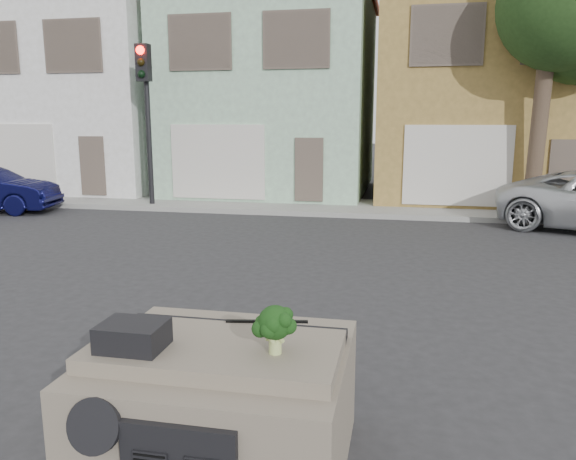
% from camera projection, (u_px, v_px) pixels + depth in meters
% --- Properties ---
extents(ground_plane, '(120.00, 120.00, 0.00)m').
position_uv_depth(ground_plane, '(293.00, 332.00, 7.56)').
color(ground_plane, '#303033').
rests_on(ground_plane, ground).
extents(sidewalk, '(40.00, 3.00, 0.15)m').
position_uv_depth(sidewalk, '(357.00, 208.00, 17.64)').
color(sidewalk, gray).
rests_on(sidewalk, ground).
extents(townhouse_white, '(7.20, 8.20, 7.55)m').
position_uv_depth(townhouse_white, '(98.00, 95.00, 22.93)').
color(townhouse_white, white).
rests_on(townhouse_white, ground).
extents(townhouse_mint, '(7.20, 8.20, 7.55)m').
position_uv_depth(townhouse_mint, '(276.00, 94.00, 21.45)').
color(townhouse_mint, '#9FC9A8').
rests_on(townhouse_mint, ground).
extents(townhouse_tan, '(7.20, 8.20, 7.55)m').
position_uv_depth(townhouse_tan, '(481.00, 92.00, 19.98)').
color(townhouse_tan, olive).
rests_on(townhouse_tan, ground).
extents(traffic_signal, '(0.40, 0.40, 5.10)m').
position_uv_depth(traffic_signal, '(147.00, 128.00, 17.47)').
color(traffic_signal, black).
rests_on(traffic_signal, ground).
extents(tree_near, '(4.40, 4.00, 8.50)m').
position_uv_depth(tree_near, '(544.00, 65.00, 15.17)').
color(tree_near, '#213D17').
rests_on(tree_near, ground).
extents(car_dashboard, '(2.00, 1.80, 1.12)m').
position_uv_depth(car_dashboard, '(223.00, 401.00, 4.57)').
color(car_dashboard, '#7A6F5E').
rests_on(car_dashboard, ground).
extents(instrument_hump, '(0.48, 0.38, 0.20)m').
position_uv_depth(instrument_hump, '(133.00, 336.00, 4.22)').
color(instrument_hump, black).
rests_on(instrument_hump, car_dashboard).
extents(wiper_arm, '(0.69, 0.15, 0.02)m').
position_uv_depth(wiper_arm, '(267.00, 321.00, 4.77)').
color(wiper_arm, black).
rests_on(wiper_arm, car_dashboard).
extents(broccoli, '(0.44, 0.44, 0.38)m').
position_uv_depth(broccoli, '(275.00, 329.00, 4.11)').
color(broccoli, black).
rests_on(broccoli, car_dashboard).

